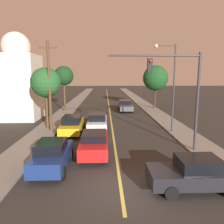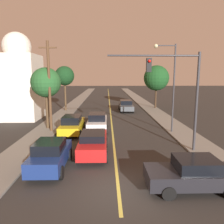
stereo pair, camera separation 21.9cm
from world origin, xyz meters
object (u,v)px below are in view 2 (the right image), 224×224
at_px(tree_left_near, 46,83).
at_px(car_near_lane_front, 93,142).
at_px(domed_building_left, 19,80).
at_px(tree_left_far, 65,76).
at_px(tree_right_near, 156,78).
at_px(streetlamp_right, 169,77).
at_px(car_outer_lane_second, 72,124).
at_px(traffic_signal_mast, 177,84).
at_px(car_crossing_right, 193,174).
at_px(car_near_lane_second, 97,122).
at_px(car_far_oncoming, 126,106).
at_px(car_outer_lane_front, 51,155).
at_px(utility_pole_left, 49,85).

bearing_deg(tree_left_near, car_near_lane_front, -55.31).
bearing_deg(car_near_lane_front, domed_building_left, 127.46).
xyz_separation_m(tree_left_far, tree_right_near, (13.89, 2.26, -0.32)).
height_order(streetlamp_right, domed_building_left, domed_building_left).
relative_size(car_outer_lane_second, traffic_signal_mast, 0.75).
bearing_deg(car_crossing_right, domed_building_left, 40.14).
bearing_deg(car_near_lane_second, car_far_oncoming, 71.83).
height_order(car_near_lane_second, traffic_signal_mast, traffic_signal_mast).
xyz_separation_m(car_near_lane_front, streetlamp_right, (6.51, 5.43, 4.28)).
xyz_separation_m(car_far_oncoming, streetlamp_right, (2.75, -12.59, 4.29)).
bearing_deg(car_outer_lane_front, traffic_signal_mast, 19.11).
xyz_separation_m(car_near_lane_second, traffic_signal_mast, (5.57, -6.18, 3.86)).
bearing_deg(car_near_lane_second, tree_left_far, 114.28).
height_order(car_near_lane_front, streetlamp_right, streetlamp_right).
height_order(car_outer_lane_second, tree_left_near, tree_left_near).
relative_size(car_far_oncoming, car_crossing_right, 1.21).
bearing_deg(car_outer_lane_second, streetlamp_right, -0.74).
height_order(car_near_lane_front, tree_left_near, tree_left_near).
height_order(car_crossing_right, traffic_signal_mast, traffic_signal_mast).
bearing_deg(traffic_signal_mast, utility_pole_left, 150.42).
height_order(car_near_lane_front, car_far_oncoming, car_far_oncoming).
distance_m(car_near_lane_front, traffic_signal_mast, 6.80).
bearing_deg(domed_building_left, tree_right_near, 23.40).
bearing_deg(car_near_lane_second, traffic_signal_mast, -47.97).
distance_m(car_crossing_right, streetlamp_right, 11.13).
bearing_deg(domed_building_left, car_outer_lane_second, -43.48).
distance_m(traffic_signal_mast, domed_building_left, 19.31).
relative_size(tree_left_near, tree_left_far, 0.91).
bearing_deg(car_outer_lane_front, utility_pole_left, 103.78).
bearing_deg(car_near_lane_front, tree_left_far, 106.00).
bearing_deg(traffic_signal_mast, car_outer_lane_front, -160.89).
distance_m(tree_left_far, domed_building_left, 7.13).
relative_size(car_crossing_right, streetlamp_right, 0.55).
distance_m(car_outer_lane_front, car_crossing_right, 7.56).
height_order(car_outer_lane_second, tree_right_near, tree_right_near).
bearing_deg(tree_left_near, utility_pole_left, -61.02).
distance_m(car_near_lane_front, car_near_lane_second, 6.58).
height_order(traffic_signal_mast, tree_left_far, traffic_signal_mast).
bearing_deg(domed_building_left, utility_pole_left, -50.93).
bearing_deg(streetlamp_right, car_crossing_right, -98.94).
height_order(car_near_lane_second, streetlamp_right, streetlamp_right).
bearing_deg(tree_left_far, car_crossing_right, -66.07).
bearing_deg(streetlamp_right, tree_left_far, 132.78).
relative_size(car_near_lane_second, car_crossing_right, 1.12).
xyz_separation_m(car_outer_lane_second, car_far_oncoming, (6.02, 12.48, -0.01)).
distance_m(car_near_lane_second, car_crossing_right, 12.29).
bearing_deg(car_crossing_right, car_outer_lane_second, 35.04).
bearing_deg(tree_left_far, domed_building_left, -127.66).
relative_size(car_outer_lane_second, tree_left_near, 0.85).
relative_size(tree_left_far, tree_right_near, 0.97).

